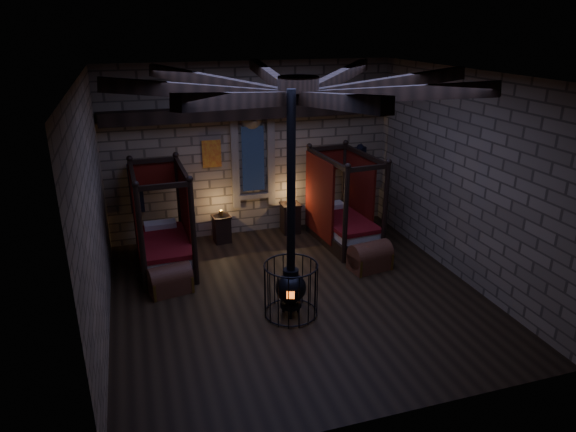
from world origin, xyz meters
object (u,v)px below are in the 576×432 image
object	(u,v)px
bed_right	(342,221)
trunk_right	(370,257)
trunk_left	(170,280)
bed_left	(164,243)
stove	(291,284)

from	to	relation	value
bed_right	trunk_right	size ratio (longest dim) A/B	2.31
trunk_left	trunk_right	size ratio (longest dim) A/B	0.95
bed_left	bed_right	size ratio (longest dim) A/B	1.01
bed_left	trunk_right	xyz separation A→B (m)	(4.20, -1.50, -0.26)
bed_right	trunk_left	distance (m)	4.42
bed_right	stove	xyz separation A→B (m)	(-2.19, -2.81, 0.08)
trunk_left	stove	bearing A→B (deg)	-47.27
bed_right	trunk_left	xyz separation A→B (m)	(-4.21, -1.32, -0.27)
bed_left	stove	size ratio (longest dim) A/B	0.54
trunk_right	bed_left	bearing A→B (deg)	151.29
trunk_left	bed_right	bearing A→B (deg)	6.51
bed_right	stove	world-z (taller)	stove
bed_left	stove	bearing A→B (deg)	-55.44
bed_left	bed_right	distance (m)	4.21
trunk_right	stove	xyz separation A→B (m)	(-2.19, -1.24, 0.33)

